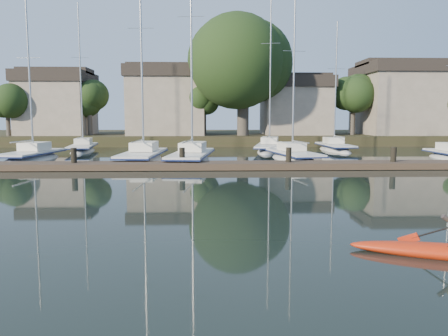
{
  "coord_description": "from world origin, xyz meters",
  "views": [
    {
      "loc": [
        -1.45,
        -10.38,
        2.9
      ],
      "look_at": [
        -0.97,
        4.16,
        1.2
      ],
      "focal_mm": 35.0,
      "sensor_mm": 36.0,
      "label": 1
    }
  ],
  "objects_px": {
    "sailboat_2": "(192,165)",
    "sailboat_7": "(334,153)",
    "dock": "(236,165)",
    "sailboat_1": "(143,165)",
    "sailboat_3": "(293,163)",
    "sailboat_5": "(83,153)",
    "sailboat_6": "(269,153)",
    "sailboat_0": "(32,163)"
  },
  "relations": [
    {
      "from": "sailboat_2",
      "to": "sailboat_7",
      "type": "distance_m",
      "value": 15.34
    },
    {
      "from": "dock",
      "to": "sailboat_2",
      "type": "bearing_deg",
      "value": 125.07
    },
    {
      "from": "sailboat_1",
      "to": "sailboat_3",
      "type": "bearing_deg",
      "value": 6.2
    },
    {
      "from": "sailboat_1",
      "to": "sailboat_5",
      "type": "height_order",
      "value": "sailboat_1"
    },
    {
      "from": "sailboat_2",
      "to": "sailboat_6",
      "type": "relative_size",
      "value": 1.01
    },
    {
      "from": "sailboat_6",
      "to": "sailboat_7",
      "type": "distance_m",
      "value": 5.75
    },
    {
      "from": "sailboat_1",
      "to": "sailboat_6",
      "type": "distance_m",
      "value": 13.0
    },
    {
      "from": "sailboat_0",
      "to": "sailboat_6",
      "type": "relative_size",
      "value": 0.76
    },
    {
      "from": "sailboat_2",
      "to": "sailboat_7",
      "type": "relative_size",
      "value": 1.29
    },
    {
      "from": "sailboat_0",
      "to": "sailboat_5",
      "type": "distance_m",
      "value": 8.08
    },
    {
      "from": "sailboat_2",
      "to": "sailboat_5",
      "type": "relative_size",
      "value": 1.17
    },
    {
      "from": "dock",
      "to": "sailboat_7",
      "type": "distance_m",
      "value": 16.25
    },
    {
      "from": "sailboat_0",
      "to": "sailboat_2",
      "type": "relative_size",
      "value": 0.75
    },
    {
      "from": "sailboat_5",
      "to": "sailboat_7",
      "type": "xyz_separation_m",
      "value": [
        21.75,
        -0.05,
        -0.01
      ]
    },
    {
      "from": "sailboat_1",
      "to": "sailboat_3",
      "type": "relative_size",
      "value": 1.17
    },
    {
      "from": "sailboat_6",
      "to": "dock",
      "type": "bearing_deg",
      "value": -94.75
    },
    {
      "from": "dock",
      "to": "sailboat_1",
      "type": "distance_m",
      "value": 7.2
    },
    {
      "from": "dock",
      "to": "sailboat_3",
      "type": "xyz_separation_m",
      "value": [
        4.2,
        4.78,
        -0.39
      ]
    },
    {
      "from": "dock",
      "to": "sailboat_3",
      "type": "bearing_deg",
      "value": 48.7
    },
    {
      "from": "dock",
      "to": "sailboat_3",
      "type": "height_order",
      "value": "sailboat_3"
    },
    {
      "from": "sailboat_1",
      "to": "sailboat_7",
      "type": "xyz_separation_m",
      "value": [
        15.27,
        9.02,
        0.02
      ]
    },
    {
      "from": "sailboat_1",
      "to": "sailboat_6",
      "type": "height_order",
      "value": "sailboat_6"
    },
    {
      "from": "sailboat_0",
      "to": "sailboat_1",
      "type": "xyz_separation_m",
      "value": [
        7.59,
        -1.07,
        -0.01
      ]
    },
    {
      "from": "sailboat_1",
      "to": "sailboat_3",
      "type": "height_order",
      "value": "sailboat_1"
    },
    {
      "from": "sailboat_3",
      "to": "sailboat_5",
      "type": "height_order",
      "value": "sailboat_5"
    },
    {
      "from": "sailboat_0",
      "to": "sailboat_7",
      "type": "relative_size",
      "value": 0.97
    },
    {
      "from": "sailboat_0",
      "to": "sailboat_3",
      "type": "relative_size",
      "value": 0.94
    },
    {
      "from": "sailboat_2",
      "to": "sailboat_5",
      "type": "distance_m",
      "value": 13.6
    },
    {
      "from": "sailboat_0",
      "to": "sailboat_5",
      "type": "height_order",
      "value": "sailboat_5"
    },
    {
      "from": "sailboat_5",
      "to": "sailboat_6",
      "type": "height_order",
      "value": "sailboat_6"
    },
    {
      "from": "sailboat_0",
      "to": "sailboat_1",
      "type": "relative_size",
      "value": 0.8
    },
    {
      "from": "sailboat_2",
      "to": "sailboat_6",
      "type": "distance_m",
      "value": 11.26
    },
    {
      "from": "sailboat_0",
      "to": "sailboat_5",
      "type": "xyz_separation_m",
      "value": [
        1.11,
        8.01,
        0.03
      ]
    },
    {
      "from": "sailboat_0",
      "to": "sailboat_5",
      "type": "relative_size",
      "value": 0.88
    },
    {
      "from": "dock",
      "to": "sailboat_2",
      "type": "xyz_separation_m",
      "value": [
        -2.62,
        3.74,
        -0.4
      ]
    },
    {
      "from": "sailboat_5",
      "to": "sailboat_7",
      "type": "relative_size",
      "value": 1.11
    },
    {
      "from": "sailboat_5",
      "to": "sailboat_7",
      "type": "distance_m",
      "value": 21.75
    },
    {
      "from": "dock",
      "to": "sailboat_1",
      "type": "bearing_deg",
      "value": 144.22
    },
    {
      "from": "sailboat_6",
      "to": "sailboat_7",
      "type": "bearing_deg",
      "value": 12.69
    },
    {
      "from": "sailboat_6",
      "to": "sailboat_5",
      "type": "bearing_deg",
      "value": -169.75
    },
    {
      "from": "dock",
      "to": "sailboat_5",
      "type": "height_order",
      "value": "sailboat_5"
    },
    {
      "from": "dock",
      "to": "sailboat_6",
      "type": "xyz_separation_m",
      "value": [
        3.69,
        13.06,
        -0.39
      ]
    }
  ]
}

